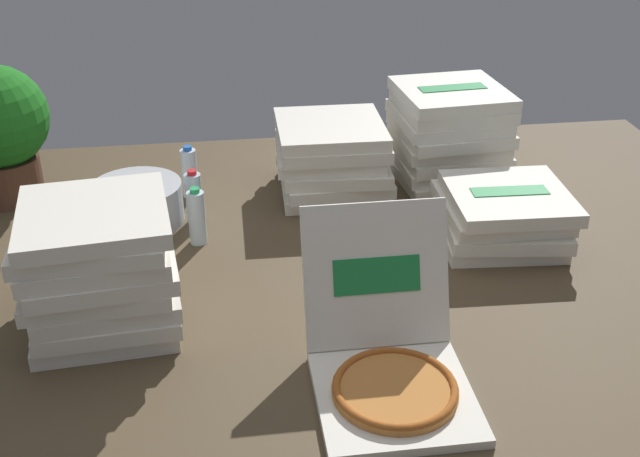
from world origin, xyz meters
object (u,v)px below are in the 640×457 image
Objects in this scene: pizza_stack_center_far at (332,158)px; pizza_stack_right_far at (449,134)px; water_bottle_1 at (189,173)px; open_pizza_box at (389,356)px; pizza_stack_left_near at (502,215)px; ice_bucket at (138,203)px; pizza_stack_right_near at (100,268)px; water_bottle_0 at (194,198)px; water_bottle_2 at (197,217)px.

pizza_stack_center_far is 0.99× the size of pizza_stack_right_far.
pizza_stack_center_far is 2.14× the size of water_bottle_1.
open_pizza_box is 1.22× the size of pizza_stack_left_near.
pizza_stack_right_far is 1.38× the size of ice_bucket.
open_pizza_box is at bearing -66.52° from water_bottle_1.
pizza_stack_center_far is (0.03, 1.10, 0.06)m from open_pizza_box.
pizza_stack_right_near is at bearing 153.64° from open_pizza_box.
open_pizza_box reaches higher than water_bottle_1.
pizza_stack_center_far reaches higher than water_bottle_0.
open_pizza_box is 1.25× the size of pizza_stack_center_far.
pizza_stack_left_near reaches higher than ice_bucket.
water_bottle_0 is (-0.48, 0.92, 0.02)m from open_pizza_box.
water_bottle_0 and water_bottle_1 have the same top height.
pizza_stack_left_near is 1.28m from pizza_stack_right_near.
water_bottle_0 is at bearing -165.76° from pizza_stack_right_far.
pizza_stack_left_near is at bearing -6.52° from water_bottle_2.
pizza_stack_right_far reaches higher than pizza_stack_left_near.
pizza_stack_center_far is 0.59m from water_bottle_2.
pizza_stack_right_far is 2.16× the size of water_bottle_0.
open_pizza_box is 1.26m from pizza_stack_right_far.
pizza_stack_left_near is (0.52, 0.67, 0.01)m from open_pizza_box.
water_bottle_1 is at bearing 176.57° from pizza_stack_center_far.
pizza_stack_right_near is 1.39× the size of ice_bucket.
pizza_stack_right_near reaches higher than water_bottle_1.
ice_bucket is at bearing 166.42° from pizza_stack_left_near.
pizza_stack_center_far reaches higher than pizza_stack_left_near.
pizza_stack_center_far is at bearing 138.71° from pizza_stack_left_near.
open_pizza_box reaches higher than water_bottle_0.
pizza_stack_left_near is 2.20× the size of water_bottle_0.
water_bottle_0 reaches higher than pizza_stack_left_near.
water_bottle_2 reaches higher than ice_bucket.
water_bottle_1 is at bearing 155.30° from pizza_stack_left_near.
pizza_stack_left_near is 0.51m from pizza_stack_right_far.
open_pizza_box reaches higher than pizza_stack_right_near.
open_pizza_box is 1.11m from pizza_stack_center_far.
water_bottle_0 is (-1.00, 0.25, 0.00)m from pizza_stack_left_near.
pizza_stack_center_far is 0.54m from water_bottle_0.
pizza_stack_center_far is 2.14× the size of water_bottle_0.
pizza_stack_center_far is at bearing 45.14° from pizza_stack_right_near.
ice_bucket is (-0.69, -0.15, -0.06)m from pizza_stack_center_far.
open_pizza_box reaches higher than pizza_stack_right_far.
water_bottle_1 is at bearing 45.61° from ice_bucket.
water_bottle_1 is (-0.49, 1.13, 0.02)m from open_pizza_box.
water_bottle_0 is at bearing 93.82° from water_bottle_2.
pizza_stack_right_far is 0.99m from water_bottle_0.
water_bottle_1 is 0.35m from water_bottle_2.
water_bottle_0 is 0.21m from water_bottle_1.
open_pizza_box is 1.24m from water_bottle_1.
ice_bucket is at bearing 124.98° from open_pizza_box.
open_pizza_box reaches higher than ice_bucket.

